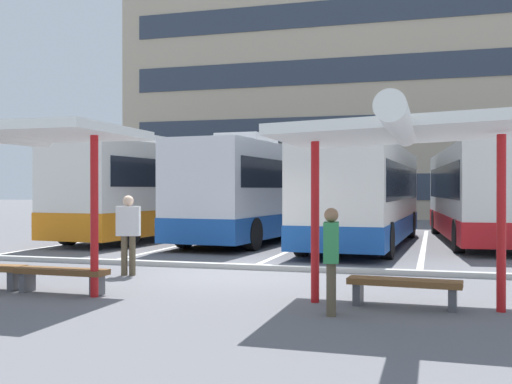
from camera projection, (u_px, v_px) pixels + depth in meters
name	position (u px, v px, depth m)	size (l,w,h in m)	color
ground_plane	(232.00, 275.00, 13.42)	(160.00, 160.00, 0.00)	slate
terminal_building	(373.00, 86.00, 43.82)	(33.30, 11.38, 21.08)	tan
coach_bus_0	(158.00, 192.00, 23.88)	(3.54, 11.23, 3.81)	silver
coach_bus_1	(261.00, 192.00, 22.67)	(3.55, 10.90, 3.75)	silver
coach_bus_2	(365.00, 196.00, 20.44)	(3.07, 10.93, 3.55)	silver
coach_bus_3	(481.00, 195.00, 21.73)	(3.50, 11.40, 3.59)	silver
lane_stripe_0	(115.00, 237.00, 24.13)	(0.16, 14.00, 0.01)	white
lane_stripe_1	(208.00, 239.00, 23.06)	(0.16, 14.00, 0.01)	white
lane_stripe_2	(311.00, 242.00, 21.98)	(0.16, 14.00, 0.01)	white
lane_stripe_3	(424.00, 244.00, 20.91)	(0.16, 14.00, 0.01)	white
waiting_shelter_0	(3.00, 136.00, 10.91)	(4.30, 4.70, 3.03)	red
bench_1	(62.00, 275.00, 11.07)	(1.75, 0.44, 0.45)	brown
waiting_shelter_1	(404.00, 134.00, 9.54)	(3.88, 5.07, 2.94)	red
bench_2	(404.00, 286.00, 9.76)	(1.79, 0.56, 0.45)	brown
platform_kerb	(246.00, 267.00, 14.41)	(44.00, 0.24, 0.12)	#ADADA8
waiting_passenger_0	(331.00, 254.00, 9.17)	(0.28, 0.48, 1.59)	brown
waiting_passenger_1	(128.00, 229.00, 13.39)	(0.54, 0.34, 1.73)	brown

